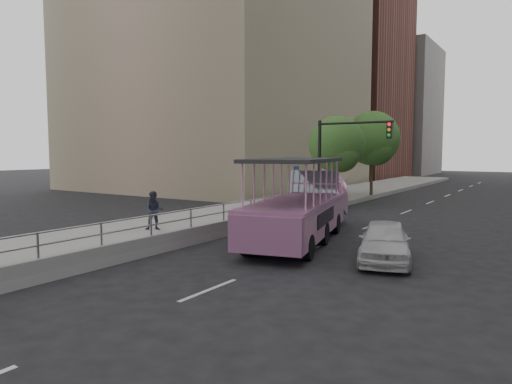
{
  "coord_description": "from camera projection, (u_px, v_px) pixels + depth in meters",
  "views": [
    {
      "loc": [
        8.14,
        -10.68,
        3.45
      ],
      "look_at": [
        -0.63,
        2.63,
        2.06
      ],
      "focal_mm": 32.0,
      "sensor_mm": 36.0,
      "label": 1
    }
  ],
  "objects": [
    {
      "name": "ground",
      "position": [
        225.0,
        268.0,
        13.65
      ],
      "size": [
        160.0,
        160.0,
        0.0
      ],
      "primitive_type": "plane",
      "color": "black"
    },
    {
      "name": "sidewalk",
      "position": [
        252.0,
        212.0,
        25.1
      ],
      "size": [
        5.5,
        80.0,
        0.3
      ],
      "primitive_type": "cube",
      "color": "#9D9D97",
      "rests_on": "ground"
    },
    {
      "name": "kerb_wall",
      "position": [
        191.0,
        232.0,
        16.98
      ],
      "size": [
        0.24,
        30.0,
        0.36
      ],
      "primitive_type": "cube",
      "color": "gray",
      "rests_on": "sidewalk"
    },
    {
      "name": "guardrail",
      "position": [
        191.0,
        214.0,
        16.92
      ],
      "size": [
        0.07,
        22.0,
        0.71
      ],
      "color": "#A1A0A4",
      "rests_on": "kerb_wall"
    },
    {
      "name": "duck_boat",
      "position": [
        304.0,
        208.0,
        18.31
      ],
      "size": [
        4.53,
        9.96,
        3.22
      ],
      "color": "black",
      "rests_on": "ground"
    },
    {
      "name": "car",
      "position": [
        385.0,
        241.0,
        14.33
      ],
      "size": [
        2.59,
        4.11,
        1.3
      ],
      "primitive_type": "imported",
      "rotation": [
        0.0,
        0.0,
        0.29
      ],
      "color": "silver",
      "rests_on": "ground"
    },
    {
      "name": "pedestrian_mid",
      "position": [
        154.0,
        211.0,
        18.48
      ],
      "size": [
        0.97,
        0.95,
        1.57
      ],
      "primitive_type": "imported",
      "rotation": [
        0.0,
        0.0,
        0.71
      ],
      "color": "#2B303F",
      "rests_on": "sidewalk"
    },
    {
      "name": "parking_sign",
      "position": [
        296.0,
        187.0,
        22.64
      ],
      "size": [
        0.09,
        0.62,
        2.76
      ],
      "color": "black",
      "rests_on": "ground"
    },
    {
      "name": "traffic_signal",
      "position": [
        340.0,
        151.0,
        24.67
      ],
      "size": [
        4.2,
        0.32,
        5.2
      ],
      "color": "black",
      "rests_on": "ground"
    },
    {
      "name": "street_tree_near",
      "position": [
        338.0,
        146.0,
        28.37
      ],
      "size": [
        3.52,
        3.52,
        5.72
      ],
      "color": "#3A2B1A",
      "rests_on": "ground"
    },
    {
      "name": "street_tree_far",
      "position": [
        373.0,
        140.0,
        33.21
      ],
      "size": [
        3.97,
        3.97,
        6.45
      ],
      "color": "#3A2B1A",
      "rests_on": "ground"
    },
    {
      "name": "midrise_brick",
      "position": [
        332.0,
        82.0,
        62.31
      ],
      "size": [
        18.0,
        16.0,
        26.0
      ],
      "primitive_type": "cube",
      "color": "brown",
      "rests_on": "ground"
    },
    {
      "name": "midrise_stone_b",
      "position": [
        383.0,
        112.0,
        74.79
      ],
      "size": [
        16.0,
        14.0,
        20.0
      ],
      "primitive_type": "cube",
      "color": "gray",
      "rests_on": "ground"
    }
  ]
}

